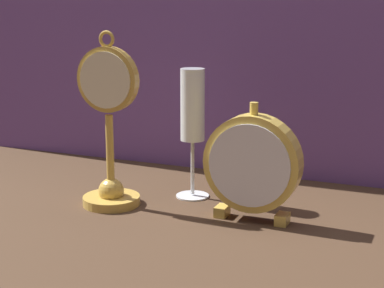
% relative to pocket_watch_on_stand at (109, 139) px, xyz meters
% --- Properties ---
extents(ground_plane, '(4.00, 4.00, 0.00)m').
position_rel_pocket_watch_on_stand_xyz_m(ground_plane, '(0.14, -0.03, -0.12)').
color(ground_plane, '#422D1E').
extents(fabric_backdrop_drape, '(1.30, 0.01, 0.66)m').
position_rel_pocket_watch_on_stand_xyz_m(fabric_backdrop_drape, '(0.14, 0.30, 0.21)').
color(fabric_backdrop_drape, '#6B478E').
rests_on(fabric_backdrop_drape, ground_plane).
extents(pocket_watch_on_stand, '(0.12, 0.10, 0.31)m').
position_rel_pocket_watch_on_stand_xyz_m(pocket_watch_on_stand, '(0.00, 0.00, 0.00)').
color(pocket_watch_on_stand, gold).
rests_on(pocket_watch_on_stand, ground_plane).
extents(mantel_clock_silver, '(0.16, 0.04, 0.20)m').
position_rel_pocket_watch_on_stand_xyz_m(mantel_clock_silver, '(0.26, 0.02, -0.02)').
color(mantel_clock_silver, gold).
rests_on(mantel_clock_silver, ground_plane).
extents(champagne_flute, '(0.06, 0.06, 0.24)m').
position_rel_pocket_watch_on_stand_xyz_m(champagne_flute, '(0.12, 0.10, 0.04)').
color(champagne_flute, silver).
rests_on(champagne_flute, ground_plane).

